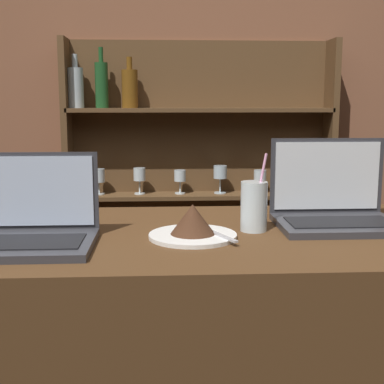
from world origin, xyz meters
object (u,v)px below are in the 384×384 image
at_px(laptop_near, 29,227).
at_px(laptop_far, 335,207).
at_px(cake_plate, 193,225).
at_px(water_glass, 254,206).

relative_size(laptop_near, laptop_far, 0.95).
height_order(laptop_far, cake_plate, laptop_far).
bearing_deg(laptop_far, water_glass, -166.02).
xyz_separation_m(laptop_near, water_glass, (0.55, 0.11, 0.02)).
xyz_separation_m(laptop_far, water_glass, (-0.23, -0.06, 0.02)).
bearing_deg(cake_plate, laptop_far, 17.23).
distance_m(cake_plate, water_glass, 0.18).
distance_m(laptop_far, cake_plate, 0.41).
distance_m(laptop_near, cake_plate, 0.39).
relative_size(laptop_near, cake_plate, 1.41).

